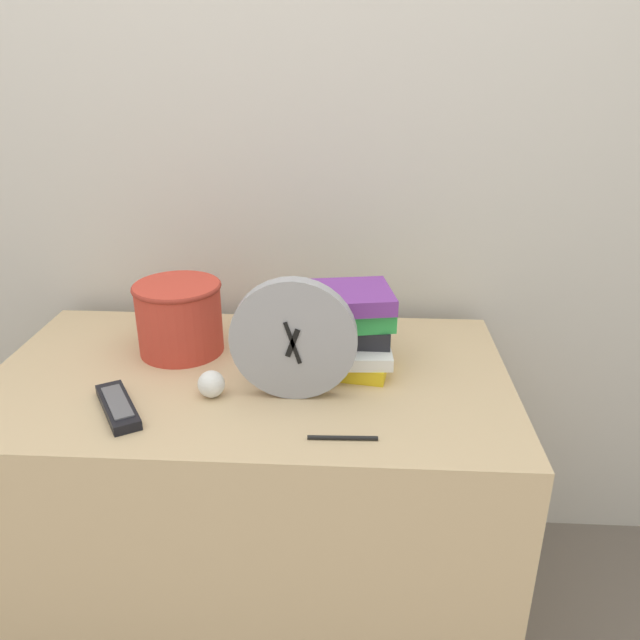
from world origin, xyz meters
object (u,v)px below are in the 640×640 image
(tv_remote, at_px, (118,406))
(desk_clock, at_px, (293,340))
(book_stack, at_px, (342,327))
(basket, at_px, (179,316))
(pen, at_px, (343,438))
(crumpled_paper_ball, at_px, (211,384))

(tv_remote, bearing_deg, desk_clock, 13.21)
(book_stack, relative_size, basket, 1.21)
(book_stack, relative_size, tv_remote, 1.35)
(tv_remote, distance_m, pen, 0.44)
(book_stack, height_order, basket, book_stack)
(basket, distance_m, tv_remote, 0.29)
(book_stack, height_order, crumpled_paper_ball, book_stack)
(tv_remote, xyz_separation_m, pen, (0.44, -0.07, -0.01))
(basket, height_order, crumpled_paper_ball, basket)
(crumpled_paper_ball, bearing_deg, book_stack, 30.64)
(book_stack, bearing_deg, basket, 172.49)
(book_stack, distance_m, crumpled_paper_ball, 0.31)
(basket, bearing_deg, pen, -41.84)
(book_stack, height_order, tv_remote, book_stack)
(desk_clock, bearing_deg, tv_remote, -166.79)
(tv_remote, distance_m, crumpled_paper_ball, 0.18)
(book_stack, bearing_deg, pen, -88.20)
(desk_clock, bearing_deg, crumpled_paper_ball, -176.36)
(tv_remote, bearing_deg, book_stack, 27.36)
(basket, relative_size, tv_remote, 1.12)
(desk_clock, height_order, basket, desk_clock)
(basket, xyz_separation_m, crumpled_paper_ball, (0.11, -0.20, -0.06))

